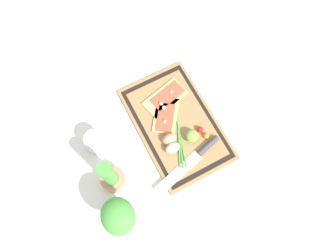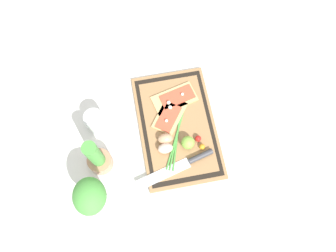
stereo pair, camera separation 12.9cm
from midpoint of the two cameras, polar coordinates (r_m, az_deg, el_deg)
name	(u,v)px [view 1 (the left image)]	position (r m, az deg, el deg)	size (l,w,h in m)	color
ground_plane	(176,125)	(1.32, -1.31, -0.16)	(6.00, 6.00, 0.00)	silver
cutting_board	(176,124)	(1.32, -1.31, -0.04)	(0.48, 0.30, 0.02)	#997047
pizza_slice_near	(166,98)	(1.34, -3.14, 4.59)	(0.13, 0.19, 0.02)	tan
pizza_slice_far	(166,116)	(1.31, -3.18, 1.43)	(0.18, 0.16, 0.02)	tan
knife	(198,155)	(1.26, 2.34, -5.48)	(0.11, 0.31, 0.02)	silver
egg_brown	(170,139)	(1.27, -2.59, -2.66)	(0.04, 0.06, 0.04)	tan
egg_pink	(173,148)	(1.26, -2.09, -4.27)	(0.04, 0.06, 0.04)	beige
lime	(192,136)	(1.26, 1.38, -2.19)	(0.05, 0.05, 0.05)	#7FB742
cherry_tomato_red	(200,130)	(1.29, 2.82, -1.03)	(0.02, 0.02, 0.02)	red
cherry_tomato_yellow	(207,136)	(1.28, 3.92, -2.18)	(0.02, 0.02, 0.02)	orange
scallion_bunch	(179,126)	(1.30, -0.84, -0.39)	(0.32, 0.16, 0.01)	#47933D
herb_pot	(112,178)	(1.22, -12.81, -9.24)	(0.09, 0.09, 0.23)	#AD7A5B
sauce_jar	(96,143)	(1.30, -15.16, -3.20)	(0.08, 0.08, 0.09)	silver
herb_glass	(119,217)	(1.15, -11.74, -15.73)	(0.13, 0.11, 0.21)	silver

